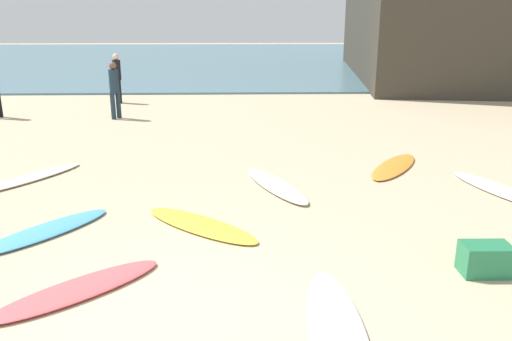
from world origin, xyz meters
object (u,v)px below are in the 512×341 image
object	(u,v)px
beach_cooler	(485,259)
surfboard_0	(276,185)
surfboard_1	(45,231)
surfboard_7	(338,332)
surfboard_5	(394,166)
beachgoer_far	(114,87)
surfboard_6	(497,189)
surfboard_2	(30,178)
surfboard_4	(201,225)
beachgoer_near	(117,76)
surfboard_3	(78,289)

from	to	relation	value
beach_cooler	surfboard_0	bearing A→B (deg)	124.49
surfboard_1	surfboard_7	distance (m)	4.51
surfboard_5	beachgoer_far	size ratio (longest dim) A/B	1.31
surfboard_6	surfboard_2	bearing A→B (deg)	157.65
surfboard_1	surfboard_4	size ratio (longest dim) A/B	0.98
surfboard_1	beachgoer_near	size ratio (longest dim) A/B	1.18
surfboard_6	beachgoer_far	distance (m)	10.92
surfboard_4	surfboard_2	bearing A→B (deg)	95.40
surfboard_5	surfboard_6	xyz separation A→B (m)	(1.41, -1.47, -0.00)
surfboard_3	surfboard_7	size ratio (longest dim) A/B	0.84
surfboard_2	beachgoer_near	size ratio (longest dim) A/B	1.33
beachgoer_near	surfboard_1	bearing A→B (deg)	-26.62
surfboard_2	beachgoer_far	world-z (taller)	beachgoer_far
surfboard_5	beachgoer_near	bearing A→B (deg)	164.31
surfboard_4	beachgoer_far	size ratio (longest dim) A/B	1.24
surfboard_4	surfboard_5	xyz separation A→B (m)	(3.73, 2.94, 0.00)
surfboard_7	beach_cooler	bearing A→B (deg)	32.83
surfboard_6	beach_cooler	xyz separation A→B (m)	(-1.65, -3.00, 0.16)
surfboard_5	beach_cooler	size ratio (longest dim) A/B	3.90
surfboard_0	beachgoer_near	xyz separation A→B (m)	(-5.01, 9.72, 0.93)
surfboard_1	surfboard_5	world-z (taller)	surfboard_1
surfboard_1	beachgoer_near	xyz separation A→B (m)	(-1.58, 11.67, 0.94)
surfboard_3	beachgoer_far	world-z (taller)	beachgoer_far
surfboard_5	surfboard_0	bearing A→B (deg)	-122.14
surfboard_7	beachgoer_far	distance (m)	12.17
surfboard_6	beachgoer_near	bearing A→B (deg)	115.39
beachgoer_far	beach_cooler	xyz separation A→B (m)	(6.67, -10.00, -0.76)
surfboard_1	beachgoer_far	distance (m)	8.74
surfboard_3	surfboard_6	distance (m)	7.17
surfboard_5	surfboard_3	bearing A→B (deg)	-103.19
surfboard_4	surfboard_7	distance (m)	3.11
surfboard_2	beachgoer_near	distance (m)	9.18
surfboard_7	beachgoer_far	bearing A→B (deg)	114.66
surfboard_3	surfboard_4	bearing A→B (deg)	105.11
surfboard_1	surfboard_7	world-z (taller)	surfboard_7
surfboard_2	surfboard_4	distance (m)	4.16
surfboard_2	surfboard_3	size ratio (longest dim) A/B	1.17
surfboard_2	surfboard_5	world-z (taller)	surfboard_2
surfboard_2	surfboard_7	xyz separation A→B (m)	(4.93, -5.10, 0.00)
surfboard_0	surfboard_2	world-z (taller)	surfboard_0
surfboard_6	surfboard_1	bearing A→B (deg)	176.27
beachgoer_far	surfboard_2	bearing A→B (deg)	37.90
beachgoer_near	surfboard_3	bearing A→B (deg)	-23.51
surfboard_1	surfboard_4	distance (m)	2.20
surfboard_0	surfboard_7	xyz separation A→B (m)	(0.29, -4.50, -0.01)
surfboard_2	beachgoer_far	xyz separation A→B (m)	(0.24, 6.09, 0.91)
surfboard_3	surfboard_5	distance (m)	6.88
surfboard_0	surfboard_1	xyz separation A→B (m)	(-3.42, -1.95, -0.01)
surfboard_0	surfboard_6	distance (m)	3.94
beach_cooler	surfboard_6	bearing A→B (deg)	61.19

